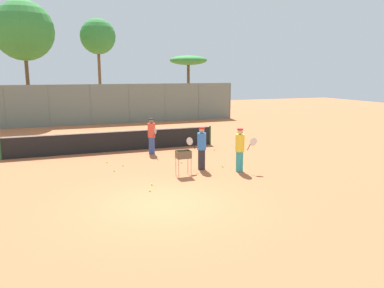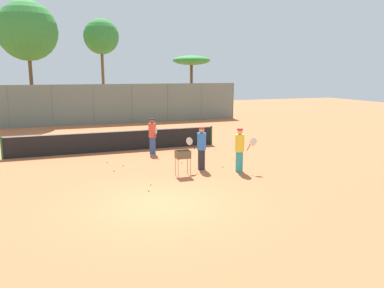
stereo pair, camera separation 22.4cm
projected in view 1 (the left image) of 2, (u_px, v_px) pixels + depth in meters
The scene contains 19 objects.
ground_plane at pixel (163, 204), 11.53m from camera, with size 80.00×80.00×0.00m, color #B7663D.
tennis_net at pixel (115, 141), 19.20m from camera, with size 10.74×0.10×1.07m.
back_fence at pixel (91, 105), 29.11m from camera, with size 24.31×0.08×3.14m.
tree_0 at pixel (24, 31), 28.99m from camera, with size 4.61×4.61×9.54m.
tree_2 at pixel (98, 37), 33.43m from camera, with size 3.14×3.14×8.79m.
tree_3 at pixel (188, 61), 35.23m from camera, with size 3.53×3.53×5.63m.
player_white_outfit at pixel (240, 149), 15.21m from camera, with size 0.88×0.48×1.78m.
player_red_cap at pixel (201, 148), 15.54m from camera, with size 0.93×0.37×1.79m.
player_yellow_shirt at pixel (152, 136), 18.55m from camera, with size 0.37×0.93×1.79m.
ball_cart at pixel (183, 157), 14.60m from camera, with size 0.56×0.41×1.01m.
tennis_ball_0 at pixel (223, 166), 16.05m from camera, with size 0.07×0.07×0.07m, color #D1E54C.
tennis_ball_1 at pixel (107, 162), 16.83m from camera, with size 0.07×0.07×0.07m, color #D1E54C.
tennis_ball_2 at pixel (114, 171), 15.34m from camera, with size 0.07×0.07×0.07m, color #D1E54C.
tennis_ball_3 at pixel (214, 150), 19.62m from camera, with size 0.07×0.07×0.07m, color #D1E54C.
tennis_ball_4 at pixel (181, 162), 16.80m from camera, with size 0.07×0.07×0.07m, color #D1E54C.
tennis_ball_5 at pixel (150, 190), 12.77m from camera, with size 0.07×0.07×0.07m, color #D1E54C.
tennis_ball_6 at pixel (123, 165), 16.24m from camera, with size 0.07×0.07×0.07m, color #D1E54C.
tennis_ball_7 at pixel (152, 184), 13.48m from camera, with size 0.07×0.07×0.07m, color #D1E54C.
parked_car at pixel (126, 112), 32.32m from camera, with size 4.20×1.70×1.60m.
Camera 1 is at (-3.09, -10.58, 3.96)m, focal length 35.00 mm.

